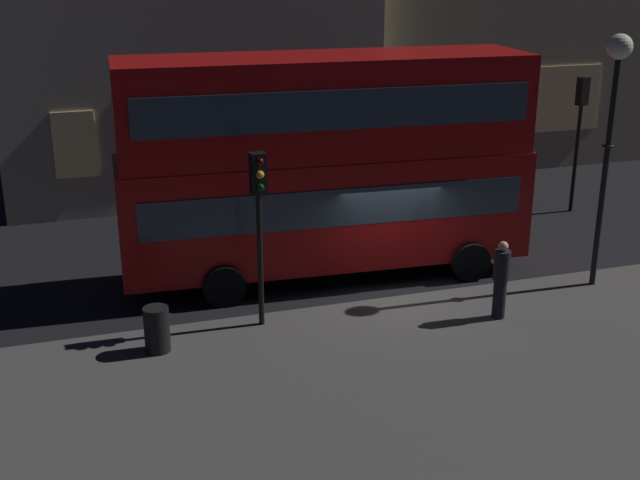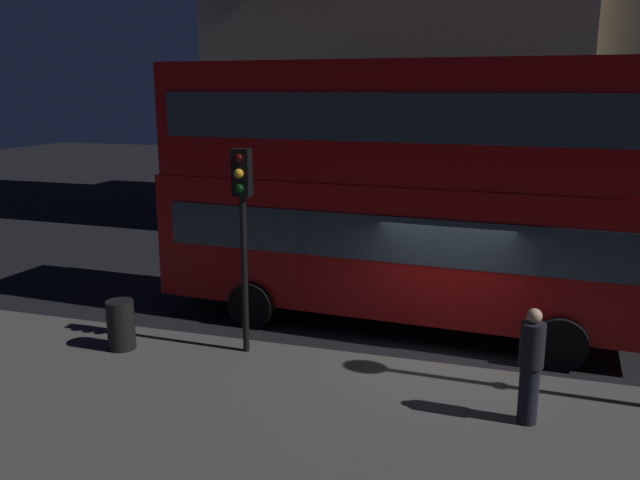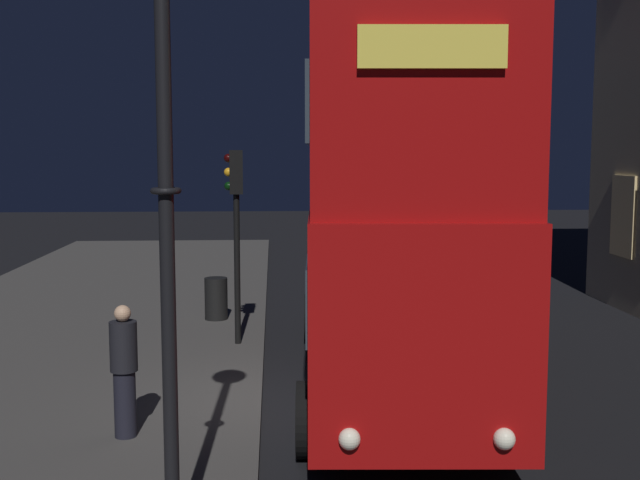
# 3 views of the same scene
# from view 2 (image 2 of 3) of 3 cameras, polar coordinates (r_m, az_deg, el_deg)

# --- Properties ---
(ground_plane) EXTENTS (80.00, 80.00, 0.00)m
(ground_plane) POSITION_cam_2_polar(r_m,az_deg,el_deg) (12.70, 10.30, -10.24)
(ground_plane) COLOR black
(double_decker_bus) EXTENTS (10.28, 3.30, 5.51)m
(double_decker_bus) POSITION_cam_2_polar(r_m,az_deg,el_deg) (13.69, 6.70, 4.89)
(double_decker_bus) COLOR #9E0C0C
(double_decker_bus) RESTS_ON ground
(traffic_light_near_kerb) EXTENTS (0.33, 0.37, 3.82)m
(traffic_light_near_kerb) POSITION_cam_2_polar(r_m,az_deg,el_deg) (11.88, -6.78, 2.77)
(traffic_light_near_kerb) COLOR black
(traffic_light_near_kerb) RESTS_ON sidewalk_slab
(pedestrian) EXTENTS (0.36, 0.36, 1.79)m
(pedestrian) POSITION_cam_2_polar(r_m,az_deg,el_deg) (10.21, 17.88, -10.31)
(pedestrian) COLOR black
(pedestrian) RESTS_ON sidewalk_slab
(litter_bin) EXTENTS (0.52, 0.52, 0.95)m
(litter_bin) POSITION_cam_2_polar(r_m,az_deg,el_deg) (13.10, -16.95, -7.08)
(litter_bin) COLOR black
(litter_bin) RESTS_ON sidewalk_slab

